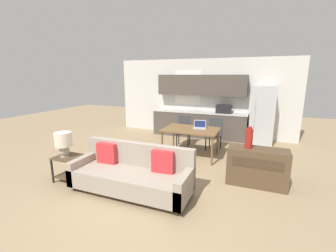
% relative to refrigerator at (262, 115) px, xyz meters
% --- Properties ---
extents(ground_plane, '(20.00, 20.00, 0.00)m').
position_rel_refrigerator_xyz_m(ground_plane, '(-2.03, -4.22, -0.90)').
color(ground_plane, '#9E8460').
extents(wall_back, '(6.40, 0.07, 2.70)m').
position_rel_refrigerator_xyz_m(wall_back, '(-2.04, 0.41, 0.45)').
color(wall_back, silver).
rests_on(wall_back, ground_plane).
extents(kitchen_counter, '(3.27, 0.65, 2.15)m').
position_rel_refrigerator_xyz_m(kitchen_counter, '(-2.02, 0.11, -0.06)').
color(kitchen_counter, '#4C443D').
rests_on(kitchen_counter, ground_plane).
extents(refrigerator, '(0.71, 0.75, 1.81)m').
position_rel_refrigerator_xyz_m(refrigerator, '(0.00, 0.00, 0.00)').
color(refrigerator, '#B7BABC').
rests_on(refrigerator, ground_plane).
extents(dining_table, '(1.42, 0.96, 0.76)m').
position_rel_refrigerator_xyz_m(dining_table, '(-1.72, -2.00, -0.21)').
color(dining_table, brown).
rests_on(dining_table, ground_plane).
extents(couch, '(2.24, 0.80, 0.87)m').
position_rel_refrigerator_xyz_m(couch, '(-2.19, -4.20, -0.56)').
color(couch, '#3D2D1E').
rests_on(couch, ground_plane).
extents(side_table, '(0.47, 0.47, 0.52)m').
position_rel_refrigerator_xyz_m(side_table, '(-3.64, -4.31, -0.55)').
color(side_table, brown).
rests_on(side_table, ground_plane).
extents(table_lamp, '(0.33, 0.33, 0.50)m').
position_rel_refrigerator_xyz_m(table_lamp, '(-3.67, -4.34, -0.07)').
color(table_lamp, '#B2A893').
rests_on(table_lamp, side_table).
extents(credenza, '(1.12, 0.46, 0.74)m').
position_rel_refrigerator_xyz_m(credenza, '(-0.06, -3.07, -0.53)').
color(credenza, brown).
rests_on(credenza, ground_plane).
extents(vase, '(0.14, 0.14, 0.43)m').
position_rel_refrigerator_xyz_m(vase, '(-0.25, -3.09, 0.04)').
color(vase, maroon).
rests_on(vase, credenza).
extents(dining_chair_far_left, '(0.48, 0.48, 0.91)m').
position_rel_refrigerator_xyz_m(dining_chair_far_left, '(-2.18, -1.17, -0.40)').
color(dining_chair_far_left, '#38383D').
rests_on(dining_chair_far_left, ground_plane).
extents(dining_chair_far_right, '(0.47, 0.47, 0.91)m').
position_rel_refrigerator_xyz_m(dining_chair_far_right, '(-1.25, -1.13, -0.40)').
color(dining_chair_far_right, '#38383D').
rests_on(dining_chair_far_right, ground_plane).
extents(laptop, '(0.36, 0.31, 0.20)m').
position_rel_refrigerator_xyz_m(laptop, '(-1.53, -1.83, -0.10)').
color(laptop, '#B7BABC').
rests_on(laptop, dining_table).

